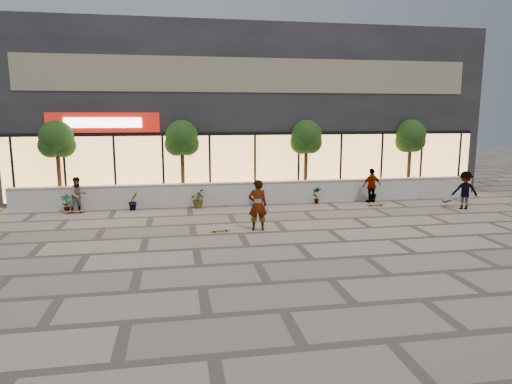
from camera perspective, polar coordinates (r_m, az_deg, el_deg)
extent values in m
plane|color=gray|center=(14.98, 5.15, -6.49)|extent=(80.00, 80.00, 0.00)
cube|color=beige|center=(21.54, 0.31, -0.12)|extent=(22.00, 0.35, 1.00)
cube|color=#B2AFA8|center=(21.46, 0.31, 1.25)|extent=(22.00, 0.42, 0.04)
cube|color=black|center=(26.66, -1.84, 9.85)|extent=(24.00, 9.00, 8.50)
cube|color=#FFBA66|center=(22.33, -0.14, 3.34)|extent=(23.04, 0.05, 3.00)
cube|color=black|center=(22.18, -0.13, 7.31)|extent=(23.04, 0.08, 0.15)
cube|color=red|center=(22.04, -18.55, 8.23)|extent=(5.00, 0.10, 0.90)
cube|color=white|center=(21.98, -18.57, 8.23)|extent=(3.40, 0.06, 0.45)
cube|color=brown|center=(22.27, -0.15, 14.40)|extent=(21.60, 0.05, 1.60)
imported|color=#173410|center=(21.20, -22.64, -1.29)|extent=(0.43, 0.29, 0.81)
imported|color=#173410|center=(20.76, -15.08, -1.09)|extent=(0.57, 0.57, 0.81)
imported|color=#173410|center=(20.69, -7.34, -0.87)|extent=(0.68, 0.77, 0.81)
imported|color=#173410|center=(21.01, 0.31, -0.64)|extent=(0.64, 0.64, 0.81)
imported|color=#173410|center=(21.68, 7.61, -0.40)|extent=(0.46, 0.35, 0.81)
imported|color=#173410|center=(22.68, 14.37, -0.17)|extent=(0.55, 0.57, 0.81)
cylinder|color=#482A19|center=(22.34, -23.41, 2.34)|extent=(0.18, 0.18, 3.24)
sphere|color=#173410|center=(22.22, -23.68, 6.30)|extent=(1.50, 1.50, 1.50)
sphere|color=#173410|center=(22.25, -24.27, 5.33)|extent=(1.10, 1.10, 1.10)
sphere|color=#173410|center=(22.23, -22.96, 5.42)|extent=(1.10, 1.10, 1.10)
cylinder|color=#482A19|center=(21.73, -9.15, 2.83)|extent=(0.18, 0.18, 3.24)
sphere|color=#173410|center=(21.61, -9.26, 6.91)|extent=(1.50, 1.50, 1.50)
sphere|color=#173410|center=(21.57, -9.90, 5.93)|extent=(1.10, 1.10, 1.10)
sphere|color=#173410|center=(21.68, -8.58, 5.98)|extent=(1.10, 1.10, 1.10)
cylinder|color=#482A19|center=(22.63, 6.24, 3.16)|extent=(0.18, 0.18, 3.24)
sphere|color=#173410|center=(22.51, 6.31, 7.08)|extent=(1.50, 1.50, 1.50)
sphere|color=#173410|center=(22.41, 5.71, 6.16)|extent=(1.10, 1.10, 1.10)
sphere|color=#173410|center=(22.65, 6.87, 6.17)|extent=(1.10, 1.10, 1.10)
cylinder|color=#482A19|center=(24.74, 18.58, 3.26)|extent=(0.18, 0.18, 3.24)
sphere|color=#173410|center=(24.63, 18.78, 6.84)|extent=(1.50, 1.50, 1.50)
sphere|color=#173410|center=(24.48, 18.27, 6.01)|extent=(1.10, 1.10, 1.10)
sphere|color=#173410|center=(24.81, 19.19, 6.00)|extent=(1.10, 1.10, 1.10)
imported|color=silver|center=(16.46, 0.21, -1.65)|extent=(0.71, 0.49, 1.86)
imported|color=#93845F|center=(20.88, -21.35, -0.35)|extent=(0.94, 0.89, 1.54)
imported|color=white|center=(22.42, 14.27, 0.79)|extent=(1.02, 0.57, 1.64)
imported|color=maroon|center=(22.23, 24.65, 0.20)|extent=(1.24, 0.98, 1.69)
cube|color=olive|center=(16.47, -4.51, -4.70)|extent=(0.75, 0.30, 0.02)
cylinder|color=black|center=(16.61, -3.81, -4.77)|extent=(0.06, 0.04, 0.05)
cylinder|color=black|center=(16.48, -3.69, -4.88)|extent=(0.06, 0.04, 0.05)
cylinder|color=black|center=(16.50, -5.32, -4.89)|extent=(0.06, 0.04, 0.05)
cylinder|color=black|center=(16.37, -5.21, -5.00)|extent=(0.06, 0.04, 0.05)
cube|color=#D45027|center=(20.94, -21.75, -2.26)|extent=(0.78, 0.21, 0.02)
cylinder|color=black|center=(20.97, -21.06, -2.35)|extent=(0.06, 0.03, 0.06)
cylinder|color=black|center=(20.84, -21.13, -2.43)|extent=(0.06, 0.03, 0.06)
cylinder|color=black|center=(21.06, -22.35, -2.39)|extent=(0.06, 0.03, 0.06)
cylinder|color=black|center=(20.93, -22.42, -2.46)|extent=(0.06, 0.03, 0.06)
cube|color=brown|center=(21.72, 14.72, -1.46)|extent=(0.83, 0.24, 0.02)
cylinder|color=black|center=(21.91, 15.21, -1.55)|extent=(0.06, 0.03, 0.06)
cylinder|color=black|center=(21.78, 15.39, -1.62)|extent=(0.06, 0.03, 0.06)
cylinder|color=black|center=(21.69, 14.03, -1.61)|extent=(0.06, 0.03, 0.06)
cylinder|color=black|center=(21.56, 14.20, -1.68)|extent=(0.06, 0.03, 0.06)
cube|color=#6D559C|center=(23.98, 22.79, -0.87)|extent=(0.79, 0.64, 0.02)
cylinder|color=black|center=(24.25, 22.85, -0.91)|extent=(0.07, 0.06, 0.06)
cylinder|color=black|center=(24.19, 23.17, -0.96)|extent=(0.07, 0.06, 0.06)
cylinder|color=black|center=(23.79, 22.38, -1.07)|extent=(0.07, 0.06, 0.06)
cylinder|color=black|center=(23.73, 22.71, -1.12)|extent=(0.07, 0.06, 0.06)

